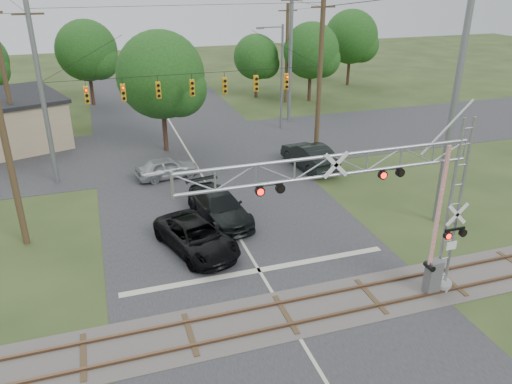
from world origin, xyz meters
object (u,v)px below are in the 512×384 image
object	(u,v)px
crossing_gantry	(382,200)
pickup_black	(196,237)
car_dark	(219,207)
sedan_silver	(167,168)
traffic_signal_span	(205,86)
streetlight	(280,72)

from	to	relation	value
crossing_gantry	pickup_black	size ratio (longest dim) A/B	2.21
crossing_gantry	car_dark	bearing A→B (deg)	113.75
pickup_black	sedan_silver	distance (m)	10.17
pickup_black	sedan_silver	size ratio (longest dim) A/B	1.30
crossing_gantry	car_dark	xyz separation A→B (m)	(-4.23, 9.60, -4.08)
traffic_signal_span	pickup_black	xyz separation A→B (m)	(-3.28, -11.70, -4.98)
sedan_silver	crossing_gantry	bearing A→B (deg)	-170.81
pickup_black	streetlight	size ratio (longest dim) A/B	0.62
pickup_black	sedan_silver	xyz separation A→B (m)	(0.08, 10.17, -0.04)
traffic_signal_span	pickup_black	bearing A→B (deg)	-105.67
sedan_silver	car_dark	bearing A→B (deg)	-176.28
pickup_black	streetlight	world-z (taller)	streetlight
traffic_signal_span	streetlight	xyz separation A→B (m)	(8.13, 6.94, -0.75)
crossing_gantry	pickup_black	xyz separation A→B (m)	(-6.16, 6.67, -4.13)
crossing_gantry	pickup_black	bearing A→B (deg)	132.74
streetlight	sedan_silver	bearing A→B (deg)	-143.25
car_dark	sedan_silver	bearing A→B (deg)	95.12
car_dark	streetlight	bearing A→B (deg)	49.62
crossing_gantry	traffic_signal_span	bearing A→B (deg)	98.91
traffic_signal_span	streetlight	bearing A→B (deg)	40.48
crossing_gantry	traffic_signal_span	world-z (taller)	traffic_signal_span
crossing_gantry	streetlight	xyz separation A→B (m)	(5.25, 25.30, 0.10)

